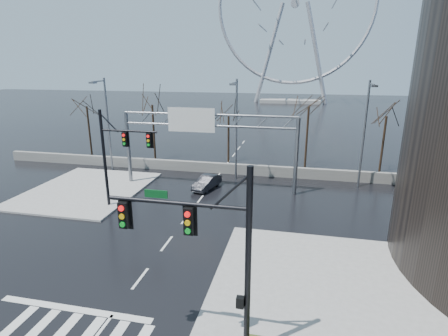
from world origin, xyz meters
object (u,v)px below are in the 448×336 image
(signal_mast_near, at_px, (212,244))
(signal_mast_far, at_px, (116,150))
(ferris_wheel, at_px, (295,10))
(car, at_px, (207,182))
(sign_gantry, at_px, (204,134))

(signal_mast_near, xyz_separation_m, signal_mast_far, (-11.01, 13.00, -0.04))
(ferris_wheel, bearing_deg, signal_mast_far, -97.20)
(car, bearing_deg, signal_mast_far, -120.03)
(signal_mast_far, height_order, car, signal_mast_far)
(signal_mast_far, xyz_separation_m, ferris_wheel, (10.87, 86.04, 21.30))
(sign_gantry, height_order, car, sign_gantry)
(ferris_wheel, relative_size, car, 13.47)
(ferris_wheel, distance_m, car, 84.28)
(sign_gantry, height_order, ferris_wheel, ferris_wheel)
(sign_gantry, relative_size, car, 4.33)
(ferris_wheel, xyz_separation_m, car, (-5.13, -80.16, -25.51))
(signal_mast_near, distance_m, car, 20.06)
(sign_gantry, bearing_deg, car, -26.41)
(car, bearing_deg, ferris_wheel, 100.60)
(signal_mast_near, xyz_separation_m, ferris_wheel, (-0.14, 99.04, 21.26))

